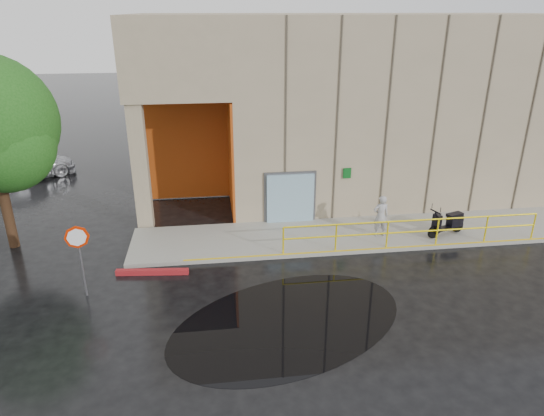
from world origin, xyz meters
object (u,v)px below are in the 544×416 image
(stop_sign, at_px, (78,245))
(person, at_px, (381,216))
(scooter, at_px, (448,216))
(red_curb, at_px, (152,272))
(car_c, at_px, (24,165))

(stop_sign, bearing_deg, person, 25.60)
(scooter, distance_m, red_curb, 11.03)
(stop_sign, bearing_deg, red_curb, 40.44)
(red_curb, bearing_deg, scooter, 7.04)
(person, distance_m, car_c, 18.42)
(scooter, height_order, stop_sign, stop_sign)
(person, relative_size, red_curb, 0.68)
(person, relative_size, stop_sign, 0.69)
(scooter, distance_m, stop_sign, 13.06)
(stop_sign, distance_m, red_curb, 2.72)
(scooter, bearing_deg, stop_sign, 172.01)
(person, distance_m, stop_sign, 10.62)
(scooter, distance_m, car_c, 20.79)
(car_c, bearing_deg, stop_sign, 176.42)
(red_curb, bearing_deg, car_c, 124.37)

